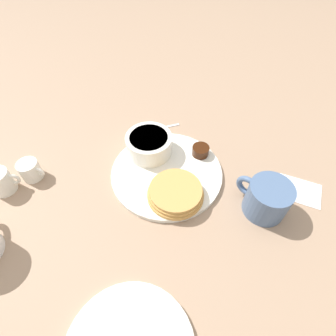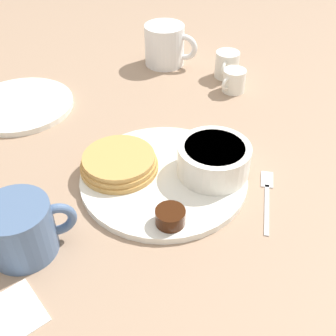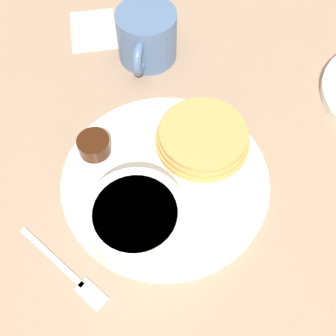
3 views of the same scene
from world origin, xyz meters
The scene contains 11 objects.
ground_plane centered at (0.00, 0.00, 0.00)m, with size 4.00×4.00×0.00m, color #9E7F66.
plate centered at (0.00, 0.00, 0.01)m, with size 0.28×0.28×0.01m.
pancake_stack centered at (-0.04, 0.07, 0.03)m, with size 0.13×0.13×0.03m.
bowl centered at (0.06, -0.05, 0.04)m, with size 0.12×0.12×0.05m.
syrup_cup centered at (-0.07, -0.08, 0.02)m, with size 0.05×0.05×0.02m.
butter_ramekin centered at (0.07, -0.08, 0.03)m, with size 0.05×0.05×0.04m.
coffee_mug centered at (-0.24, 0.04, 0.04)m, with size 0.12×0.09×0.08m.
creamer_pitcher_near centered at (0.32, 0.10, 0.03)m, with size 0.07×0.05×0.05m.
creamer_pitcher_far centered at (0.36, 0.15, 0.03)m, with size 0.08×0.05×0.06m.
fork centered at (0.09, -0.14, 0.00)m, with size 0.13×0.09×0.00m.
napkin centered at (-0.32, -0.04, 0.00)m, with size 0.11×0.09×0.00m.
Camera 1 is at (-0.12, 0.40, 0.53)m, focal length 28.00 mm.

